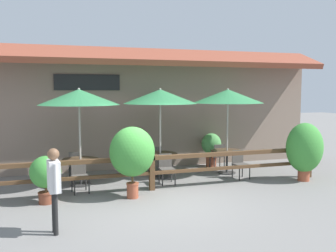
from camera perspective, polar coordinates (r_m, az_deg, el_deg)
The scene contains 20 objects.
ground_plane at distance 9.48m, azimuth -0.76°, elevation -11.31°, with size 60.00×60.00×0.00m, color slate.
building_facade at distance 13.07m, azimuth -6.02°, elevation 2.92°, with size 14.28×1.49×4.23m.
patio_railing at distance 10.29m, azimuth -2.47°, elevation -5.99°, with size 10.40×0.14×0.95m.
patio_umbrella_near at distance 10.92m, azimuth -13.41°, elevation 4.30°, with size 2.29×2.29×2.80m.
dining_table_near at distance 11.12m, azimuth -13.19°, elevation -5.69°, with size 1.06×1.06×0.76m.
chair_near_streetside at distance 10.38m, azimuth -13.31°, elevation -7.18°, with size 0.47×0.47×0.87m.
chair_near_wallside at distance 11.90m, azimuth -13.84°, elevation -5.59°, with size 0.47×0.47×0.87m.
patio_umbrella_middle at distance 11.62m, azimuth -1.19°, elevation 4.51°, with size 2.29×2.29×2.80m.
dining_table_middle at distance 11.81m, azimuth -1.18°, elevation -4.90°, with size 1.06×1.06×0.76m.
chair_middle_streetside at distance 11.05m, azimuth -0.24°, elevation -6.27°, with size 0.43×0.43×0.87m.
chair_middle_wallside at distance 12.63m, azimuth -1.97°, elevation -4.80°, with size 0.43×0.43×0.87m.
patio_umbrella_far at distance 12.35m, azimuth 9.10°, elevation 4.50°, with size 2.29×2.29×2.80m.
dining_table_far at distance 12.53m, azimuth 8.97°, elevation -4.37°, with size 1.06×1.06×0.76m.
chair_far_streetside at distance 11.90m, azimuth 10.90°, elevation -5.52°, with size 0.47×0.47×0.87m.
chair_far_wallside at distance 13.25m, azimuth 7.62°, elevation -4.36°, with size 0.43×0.43×0.87m.
potted_plant_entrance_palm at distance 9.56m, azimuth -18.17°, elevation -7.01°, with size 0.74×0.67×1.17m.
potted_plant_small_flowering at distance 12.02m, azimuth 20.08°, elevation -3.21°, with size 1.12×1.01×1.77m.
potted_plant_corner_fern at distance 9.50m, azimuth -5.47°, elevation -4.05°, with size 1.15×1.03×1.83m.
potted_plant_tall_tropical at distance 13.58m, azimuth 6.61°, elevation -3.05°, with size 0.72×0.65×1.20m.
pedestrian at distance 7.46m, azimuth -16.99°, elevation -7.76°, with size 0.25×0.58×1.65m.
Camera 1 is at (-2.63, -8.69, 2.73)m, focal length 40.00 mm.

